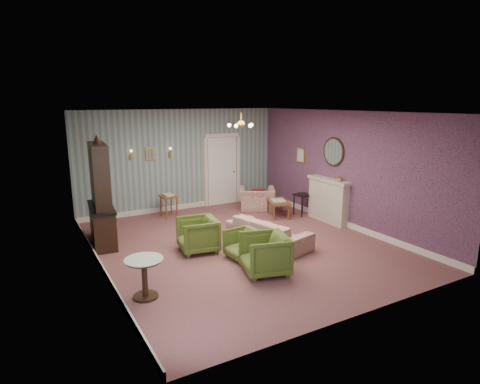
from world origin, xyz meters
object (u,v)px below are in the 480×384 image
olive_chair_c (198,233)px  side_table_black (302,205)px  pedestal_table (145,278)px  sofa_chintz (269,227)px  fireplace (328,200)px  coffee_table (278,208)px  olive_chair_a (265,252)px  dresser (100,192)px  olive_chair_b (244,243)px  wingback_chair (257,195)px

olive_chair_c → side_table_black: bearing=115.5°
side_table_black → pedestal_table: bearing=-153.7°
sofa_chintz → fireplace: bearing=-88.9°
coffee_table → side_table_black: bearing=-21.1°
olive_chair_a → dresser: size_ratio=0.35×
olive_chair_a → olive_chair_b: 0.82m
wingback_chair → fireplace: size_ratio=0.72×
olive_chair_b → dresser: size_ratio=0.27×
olive_chair_a → coffee_table: (2.38, 3.00, -0.18)m
dresser → fireplace: dresser is taller
pedestal_table → coffee_table: bearing=31.8°
wingback_chair → dresser: 4.64m
sofa_chintz → coffee_table: sofa_chintz is taller
dresser → side_table_black: 5.39m
olive_chair_b → side_table_black: size_ratio=1.08×
coffee_table → fireplace: bearing=-51.0°
side_table_black → olive_chair_b: bearing=-147.2°
olive_chair_b → olive_chair_c: 1.06m
wingback_chair → side_table_black: bearing=154.7°
dresser → olive_chair_b: bearing=-39.4°
olive_chair_b → olive_chair_c: olive_chair_c is taller
coffee_table → pedestal_table: (-4.58, -2.84, 0.11)m
pedestal_table → fireplace: bearing=18.1°
olive_chair_c → olive_chair_b: bearing=46.4°
sofa_chintz → coffee_table: (1.45, 1.72, -0.16)m
olive_chair_c → side_table_black: 3.81m
olive_chair_c → pedestal_table: bearing=-38.0°
fireplace → olive_chair_c: bearing=-175.7°
coffee_table → olive_chair_a: bearing=-128.4°
sofa_chintz → wingback_chair: bearing=-41.7°
side_table_black → sofa_chintz: bearing=-145.0°
olive_chair_b → sofa_chintz: 1.02m
side_table_black → fireplace: bearing=-75.4°
olive_chair_c → pedestal_table: olive_chair_c is taller
wingback_chair → olive_chair_a: bearing=89.8°
olive_chair_c → wingback_chair: 3.62m
olive_chair_c → coffee_table: olive_chair_c is taller
olive_chair_a → sofa_chintz: bearing=159.1°
side_table_black → dresser: bearing=176.1°
fireplace → pedestal_table: fireplace is taller
olive_chair_b → pedestal_table: (-2.23, -0.65, 0.01)m
coffee_table → side_table_black: (0.65, -0.25, 0.07)m
sofa_chintz → dresser: size_ratio=0.83×
olive_chair_a → sofa_chintz: 1.58m
sofa_chintz → side_table_black: size_ratio=3.27×
coffee_table → side_table_black: 0.70m
olive_chair_a → olive_chair_b: size_ratio=1.26×
olive_chair_b → pedestal_table: 2.32m
olive_chair_b → pedestal_table: pedestal_table is taller
olive_chair_a → side_table_black: (3.02, 2.75, -0.11)m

